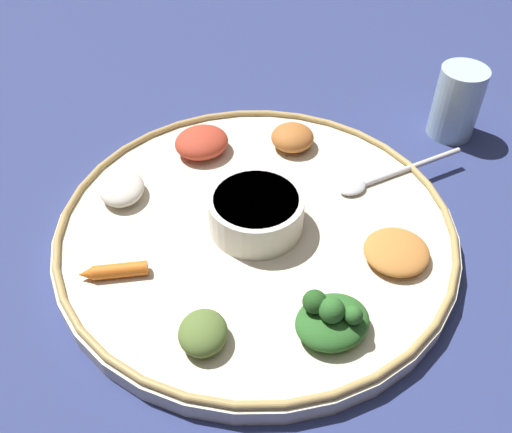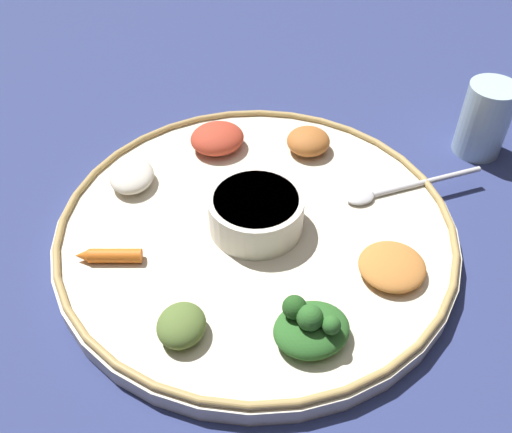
# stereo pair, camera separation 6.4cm
# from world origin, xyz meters

# --- Properties ---
(ground_plane) EXTENTS (2.40, 2.40, 0.00)m
(ground_plane) POSITION_xyz_m (0.00, 0.00, 0.00)
(ground_plane) COLOR navy
(platter) EXTENTS (0.45, 0.45, 0.02)m
(platter) POSITION_xyz_m (0.00, 0.00, 0.01)
(platter) COLOR beige
(platter) RESTS_ON ground_plane
(platter_rim) EXTENTS (0.45, 0.45, 0.01)m
(platter_rim) POSITION_xyz_m (0.00, 0.00, 0.02)
(platter_rim) COLOR tan
(platter_rim) RESTS_ON platter
(center_bowl) EXTENTS (0.11, 0.11, 0.04)m
(center_bowl) POSITION_xyz_m (0.00, 0.00, 0.04)
(center_bowl) COLOR silver
(center_bowl) RESTS_ON platter
(spoon) EXTENTS (0.05, 0.18, 0.01)m
(spoon) POSITION_xyz_m (0.03, -0.17, 0.03)
(spoon) COLOR silver
(spoon) RESTS_ON platter
(greens_pile) EXTENTS (0.07, 0.08, 0.05)m
(greens_pile) POSITION_xyz_m (-0.16, -0.02, 0.04)
(greens_pile) COLOR #2D6628
(greens_pile) RESTS_ON platter
(carrot_near_spoon) EXTENTS (0.03, 0.07, 0.02)m
(carrot_near_spoon) POSITION_xyz_m (-0.02, 0.16, 0.03)
(carrot_near_spoon) COLOR orange
(carrot_near_spoon) RESTS_ON platter
(mound_collards) EXTENTS (0.07, 0.06, 0.03)m
(mound_collards) POSITION_xyz_m (-0.13, 0.09, 0.04)
(mound_collards) COLOR #567033
(mound_collards) RESTS_ON platter
(mound_chickpea) EXTENTS (0.06, 0.06, 0.03)m
(mound_chickpea) POSITION_xyz_m (0.13, -0.09, 0.04)
(mound_chickpea) COLOR #B2662D
(mound_chickpea) RESTS_ON platter
(mound_rice_white) EXTENTS (0.07, 0.06, 0.02)m
(mound_rice_white) POSITION_xyz_m (0.10, 0.14, 0.03)
(mound_rice_white) COLOR silver
(mound_rice_white) RESTS_ON platter
(mound_berbere_red) EXTENTS (0.08, 0.08, 0.03)m
(mound_berbere_red) POSITION_xyz_m (0.15, 0.03, 0.04)
(mound_berbere_red) COLOR #B73D28
(mound_berbere_red) RESTS_ON platter
(mound_squash) EXTENTS (0.08, 0.08, 0.02)m
(mound_squash) POSITION_xyz_m (-0.09, -0.13, 0.03)
(mound_squash) COLOR #C67A38
(mound_squash) RESTS_ON platter
(drinking_glass) EXTENTS (0.06, 0.06, 0.10)m
(drinking_glass) POSITION_xyz_m (0.11, -0.32, 0.04)
(drinking_glass) COLOR silver
(drinking_glass) RESTS_ON ground_plane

